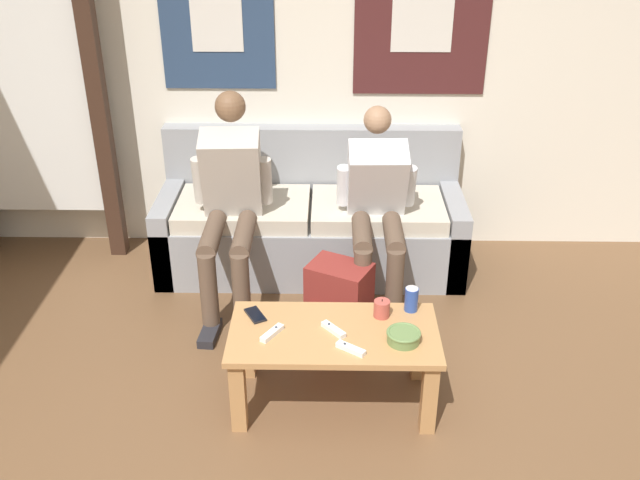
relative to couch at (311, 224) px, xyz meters
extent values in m
cube|color=silver|center=(0.12, 0.36, 0.99)|extent=(10.00, 0.05, 2.55)
cube|color=navy|center=(-0.58, 0.32, 1.22)|extent=(0.70, 0.01, 0.84)
cube|color=silver|center=(-0.58, 0.32, 1.22)|extent=(0.31, 0.01, 0.38)
cube|color=#471E1E|center=(0.67, 0.32, 1.25)|extent=(0.82, 0.01, 0.96)
cube|color=silver|center=(0.67, 0.32, 1.25)|extent=(0.37, 0.01, 0.43)
cube|color=#382319|center=(-1.31, 0.13, 0.74)|extent=(0.10, 0.10, 2.05)
cube|color=silver|center=(-1.76, 0.15, 0.84)|extent=(0.82, 0.02, 1.64)
cube|color=gray|center=(0.00, 0.27, 0.14)|extent=(1.92, 0.13, 0.85)
cube|color=gray|center=(0.00, -0.09, -0.09)|extent=(1.92, 0.59, 0.39)
cube|color=gray|center=(-0.90, -0.09, -0.03)|extent=(0.12, 0.59, 0.51)
cube|color=gray|center=(0.90, -0.09, -0.03)|extent=(0.12, 0.59, 0.51)
cube|color=beige|center=(-0.42, -0.09, 0.15)|extent=(0.82, 0.55, 0.10)
cube|color=beige|center=(0.42, -0.09, 0.15)|extent=(0.82, 0.55, 0.10)
cube|color=#B27F4C|center=(0.15, -1.37, 0.11)|extent=(0.98, 0.50, 0.03)
cube|color=#B27F4C|center=(-0.29, -1.17, -0.09)|extent=(0.07, 0.07, 0.38)
cube|color=#B27F4C|center=(0.58, -1.17, -0.09)|extent=(0.07, 0.07, 0.38)
cube|color=#B27F4C|center=(-0.29, -1.56, -0.09)|extent=(0.07, 0.07, 0.38)
cube|color=#B27F4C|center=(0.58, -1.56, -0.09)|extent=(0.07, 0.07, 0.38)
cylinder|color=brown|center=(-0.54, -0.55, 0.20)|extent=(0.11, 0.45, 0.11)
cylinder|color=brown|center=(-0.54, -0.78, -0.03)|extent=(0.10, 0.10, 0.46)
cube|color=#232328|center=(-0.54, -0.85, -0.26)|extent=(0.11, 0.25, 0.05)
cylinder|color=brown|center=(-0.36, -0.55, 0.20)|extent=(0.11, 0.45, 0.11)
cylinder|color=brown|center=(-0.36, -0.78, -0.03)|extent=(0.10, 0.10, 0.46)
cube|color=#232328|center=(-0.36, -0.85, -0.26)|extent=(0.11, 0.25, 0.05)
cube|color=beige|center=(-0.45, -0.26, 0.45)|extent=(0.36, 0.37, 0.56)
sphere|color=brown|center=(-0.45, -0.16, 0.83)|extent=(0.18, 0.18, 0.18)
cylinder|color=beige|center=(-0.65, -0.25, 0.41)|extent=(0.08, 0.12, 0.30)
cylinder|color=beige|center=(-0.26, -0.25, 0.41)|extent=(0.08, 0.12, 0.30)
cylinder|color=brown|center=(0.31, -0.52, 0.20)|extent=(0.11, 0.39, 0.11)
cylinder|color=brown|center=(0.31, -0.71, -0.03)|extent=(0.10, 0.10, 0.46)
cube|color=#232328|center=(0.31, -0.78, -0.26)|extent=(0.11, 0.25, 0.05)
cylinder|color=brown|center=(0.49, -0.52, 0.20)|extent=(0.11, 0.39, 0.11)
cylinder|color=brown|center=(0.49, -0.71, -0.03)|extent=(0.10, 0.10, 0.46)
cube|color=#232328|center=(0.49, -0.78, -0.26)|extent=(0.11, 0.25, 0.05)
cube|color=silver|center=(0.40, -0.24, 0.41)|extent=(0.35, 0.39, 0.51)
sphere|color=#9E7556|center=(0.40, -0.11, 0.74)|extent=(0.16, 0.16, 0.16)
cylinder|color=silver|center=(0.20, -0.23, 0.37)|extent=(0.08, 0.13, 0.26)
cylinder|color=silver|center=(0.59, -0.23, 0.37)|extent=(0.08, 0.13, 0.26)
cube|color=maroon|center=(0.18, -0.75, -0.08)|extent=(0.40, 0.35, 0.41)
cube|color=maroon|center=(0.13, -0.85, -0.17)|extent=(0.24, 0.17, 0.19)
cylinder|color=#607F47|center=(0.46, -1.44, 0.15)|extent=(0.15, 0.15, 0.05)
torus|color=#607F47|center=(0.46, -1.44, 0.18)|extent=(0.16, 0.16, 0.02)
cylinder|color=#B24C42|center=(0.38, -1.24, 0.17)|extent=(0.08, 0.08, 0.09)
cylinder|color=black|center=(0.38, -1.24, 0.22)|extent=(0.00, 0.00, 0.01)
cylinder|color=#28479E|center=(0.52, -1.18, 0.19)|extent=(0.07, 0.07, 0.12)
cylinder|color=silver|center=(0.52, -1.18, 0.25)|extent=(0.06, 0.06, 0.00)
cube|color=white|center=(0.14, -1.37, 0.14)|extent=(0.12, 0.13, 0.02)
cylinder|color=#333842|center=(0.12, -1.35, 0.15)|extent=(0.01, 0.01, 0.00)
cube|color=white|center=(-0.14, -1.40, 0.14)|extent=(0.11, 0.14, 0.02)
cylinder|color=#333842|center=(-0.12, -1.38, 0.15)|extent=(0.01, 0.01, 0.00)
cube|color=white|center=(0.22, -1.52, 0.14)|extent=(0.14, 0.11, 0.02)
cylinder|color=#333842|center=(0.20, -1.50, 0.15)|extent=(0.01, 0.01, 0.00)
cube|color=black|center=(-0.23, -1.24, 0.13)|extent=(0.12, 0.15, 0.01)
cube|color=black|center=(-0.23, -1.24, 0.14)|extent=(0.11, 0.14, 0.00)
camera|label=1|loc=(0.13, -4.11, 2.07)|focal=40.00mm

